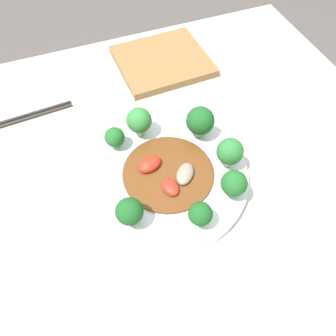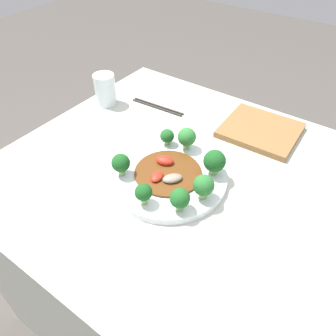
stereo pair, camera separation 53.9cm
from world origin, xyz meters
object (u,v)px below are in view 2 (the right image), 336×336
(broccoli_northwest, at_px, (180,199))
(drinking_glass, at_px, (105,90))
(broccoli_southwest, at_px, (215,161))
(cutting_board, at_px, (260,130))
(plate, at_px, (168,176))
(stirfry_center, at_px, (167,172))
(broccoli_west, at_px, (204,186))
(broccoli_northeast, at_px, (121,163))
(broccoli_southeast, at_px, (167,136))
(chopsticks, at_px, (158,107))
(broccoli_south, at_px, (187,137))
(broccoli_north, at_px, (143,193))

(broccoli_northwest, bearing_deg, drinking_glass, -29.13)
(broccoli_southwest, bearing_deg, cutting_board, -93.94)
(plate, distance_m, stirfry_center, 0.02)
(plate, bearing_deg, broccoli_west, 170.30)
(plate, xyz_separation_m, broccoli_northeast, (0.10, 0.07, 0.05))
(broccoli_west, height_order, broccoli_southeast, broccoli_west)
(drinking_glass, height_order, cutting_board, drinking_glass)
(plate, relative_size, broccoli_northeast, 4.93)
(drinking_glass, distance_m, cutting_board, 0.55)
(stirfry_center, bearing_deg, chopsticks, -49.20)
(plate, height_order, drinking_glass, drinking_glass)
(broccoli_south, relative_size, broccoli_north, 1.17)
(broccoli_northwest, distance_m, broccoli_southeast, 0.26)
(broccoli_north, height_order, broccoli_southeast, broccoli_north)
(broccoli_northwest, height_order, stirfry_center, broccoli_northwest)
(broccoli_southwest, height_order, broccoli_north, broccoli_southwest)
(broccoli_southwest, xyz_separation_m, stirfry_center, (0.10, 0.07, -0.04))
(broccoli_northeast, distance_m, cutting_board, 0.47)
(broccoli_north, relative_size, chopsticks, 0.29)
(broccoli_west, bearing_deg, plate, -9.70)
(plate, xyz_separation_m, broccoli_northwest, (-0.10, 0.09, 0.05))
(broccoli_south, distance_m, drinking_glass, 0.40)
(broccoli_west, bearing_deg, cutting_board, -89.59)
(plate, relative_size, broccoli_south, 4.63)
(stirfry_center, distance_m, chopsticks, 0.37)
(plate, xyz_separation_m, stirfry_center, (0.00, 0.00, 0.02))
(broccoli_north, height_order, chopsticks, broccoli_north)
(broccoli_southwest, bearing_deg, broccoli_northwest, 88.79)
(broccoli_southwest, distance_m, chopsticks, 0.40)
(broccoli_northeast, relative_size, drinking_glass, 0.59)
(plate, relative_size, broccoli_northwest, 5.08)
(broccoli_south, relative_size, broccoli_southwest, 0.94)
(broccoli_northwest, bearing_deg, broccoli_west, -110.76)
(broccoli_north, distance_m, stirfry_center, 0.12)
(broccoli_south, xyz_separation_m, cutting_board, (-0.14, -0.23, -0.05))
(broccoli_northwest, bearing_deg, broccoli_south, -61.04)
(broccoli_northwest, xyz_separation_m, broccoli_southeast, (0.17, -0.19, -0.01))
(plate, xyz_separation_m, broccoli_southwest, (-0.10, -0.07, 0.05))
(broccoli_northwest, xyz_separation_m, stirfry_center, (0.10, -0.08, -0.03))
(cutting_board, bearing_deg, broccoli_northeast, 62.77)
(broccoli_southeast, bearing_deg, broccoli_southwest, 169.48)
(broccoli_south, bearing_deg, broccoli_southeast, 14.41)
(stirfry_center, bearing_deg, broccoli_southwest, -143.97)
(broccoli_northwest, bearing_deg, stirfry_center, -41.33)
(broccoli_southwest, height_order, broccoli_southeast, broccoli_southwest)
(plate, relative_size, broccoli_southwest, 4.36)
(broccoli_southeast, bearing_deg, cutting_board, -128.61)
(broccoli_northwest, height_order, drinking_glass, drinking_glass)
(broccoli_southwest, bearing_deg, broccoli_southeast, -10.52)
(broccoli_south, bearing_deg, drinking_glass, -11.02)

